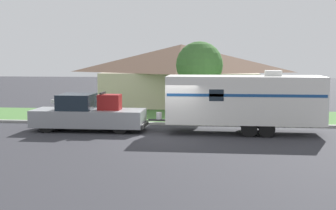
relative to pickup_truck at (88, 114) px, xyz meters
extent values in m
plane|color=#2D2D33|center=(4.56, -1.35, -0.86)|extent=(120.00, 120.00, 0.00)
cube|color=#999993|center=(4.56, 2.40, -0.79)|extent=(80.00, 0.30, 0.14)
cube|color=#477538|center=(4.56, 6.05, -0.84)|extent=(80.00, 7.00, 0.03)
cube|color=beige|center=(3.88, 12.88, 0.46)|extent=(11.69, 6.75, 2.63)
pyramid|color=brown|center=(3.88, 12.88, 2.84)|extent=(12.63, 7.29, 2.14)
cube|color=#4C3828|center=(3.88, 9.54, 0.19)|extent=(1.00, 0.06, 2.10)
cylinder|color=black|center=(-1.93, -0.86, -0.42)|extent=(0.87, 0.28, 0.87)
cylinder|color=black|center=(-1.93, 0.86, -0.42)|extent=(0.87, 0.28, 0.87)
cylinder|color=black|center=(1.91, -0.86, -0.42)|extent=(0.87, 0.28, 0.87)
cylinder|color=black|center=(1.91, 0.86, -0.42)|extent=(0.87, 0.28, 0.87)
cube|color=gray|center=(-1.19, 0.00, -0.18)|extent=(3.35, 2.07, 0.88)
cube|color=#19232D|center=(-0.59, 0.00, 0.66)|extent=(1.74, 1.91, 0.81)
cube|color=gray|center=(1.72, 0.00, -0.18)|extent=(2.47, 2.07, 0.88)
cube|color=#333333|center=(3.02, 0.00, -0.50)|extent=(0.12, 1.86, 0.20)
cube|color=maroon|center=(1.18, 0.00, 0.66)|extent=(1.14, 0.87, 0.80)
cube|color=black|center=(0.81, 0.00, 1.14)|extent=(0.10, 0.96, 0.08)
cylinder|color=black|center=(8.31, -1.07, -0.47)|extent=(0.77, 0.22, 0.77)
cylinder|color=black|center=(8.31, 1.07, -0.47)|extent=(0.77, 0.22, 0.77)
cylinder|color=black|center=(9.16, -1.07, -0.47)|extent=(0.77, 0.22, 0.77)
cylinder|color=black|center=(9.16, 1.07, -0.47)|extent=(0.77, 0.22, 0.77)
cube|color=silver|center=(8.11, 0.00, 0.88)|extent=(7.76, 2.41, 2.35)
cube|color=navy|center=(8.11, -1.21, 1.17)|extent=(7.61, 0.01, 0.14)
cube|color=#383838|center=(3.72, 0.00, -0.25)|extent=(1.02, 0.12, 0.10)
cylinder|color=silver|center=(3.77, 0.00, -0.02)|extent=(0.28, 0.28, 0.36)
cube|color=silver|center=(9.51, 0.00, 2.19)|extent=(0.80, 0.68, 0.28)
cube|color=#19232D|center=(6.71, -1.21, 1.17)|extent=(0.70, 0.01, 0.56)
cylinder|color=brown|center=(-2.91, 3.21, -0.32)|extent=(0.09, 0.09, 1.08)
cube|color=#B2B2B2|center=(-2.91, 3.21, 0.33)|extent=(0.48, 0.20, 0.22)
cylinder|color=brown|center=(5.61, 5.37, 0.27)|extent=(0.24, 0.24, 2.25)
sphere|color=#38662D|center=(5.61, 5.37, 2.48)|extent=(2.92, 2.92, 2.92)
camera|label=1|loc=(6.83, -23.70, 3.11)|focal=50.00mm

